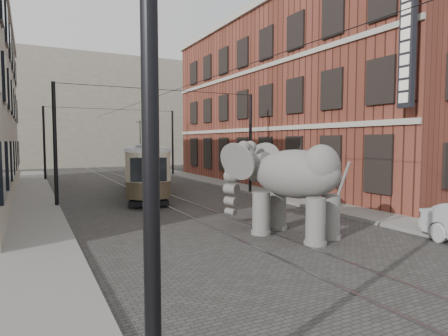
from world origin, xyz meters
TOP-DOWN VIEW (x-y plane):
  - ground at (0.00, 0.00)m, footprint 120.00×120.00m
  - tram_rails at (0.00, 0.00)m, footprint 1.54×80.00m
  - sidewalk_right at (6.00, 0.00)m, footprint 2.00×60.00m
  - sidewalk_left at (-6.50, 0.00)m, footprint 2.00×60.00m
  - brick_building at (11.00, 9.00)m, footprint 8.00×26.00m
  - distant_block at (0.00, 40.00)m, footprint 28.00×10.00m
  - catenary at (-0.20, 5.00)m, footprint 11.00×30.20m
  - tram at (-0.35, 9.20)m, footprint 4.96×11.35m
  - elephant at (1.21, -3.60)m, footprint 4.69×6.02m

SIDE VIEW (x-z plane):
  - ground at x=0.00m, z-range 0.00..0.00m
  - tram_rails at x=0.00m, z-range 0.00..0.02m
  - sidewalk_right at x=6.00m, z-range 0.00..0.15m
  - sidewalk_left at x=-6.50m, z-range 0.00..0.15m
  - elephant at x=1.21m, z-range 0.00..3.25m
  - tram at x=-0.35m, z-range 0.00..4.41m
  - catenary at x=-0.20m, z-range 0.00..6.00m
  - brick_building at x=11.00m, z-range 0.00..12.00m
  - distant_block at x=0.00m, z-range 0.00..14.00m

